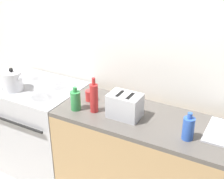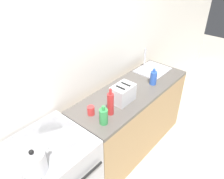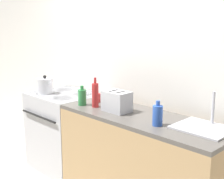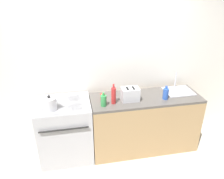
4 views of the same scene
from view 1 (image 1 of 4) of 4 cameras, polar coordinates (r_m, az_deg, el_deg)
name	(u,v)px [view 1 (image 1 of 4)]	position (r m, az deg, el deg)	size (l,w,h in m)	color
wall_back	(116,48)	(2.84, 0.76, 7.58)	(8.00, 0.05, 2.60)	silver
stove	(42,127)	(3.25, -12.62, -6.75)	(0.77, 0.70, 0.92)	#B7B7BC
counter_block	(155,169)	(2.71, 7.84, -14.20)	(1.67, 0.59, 0.92)	tan
kettle	(13,81)	(3.01, -17.70, 1.55)	(0.23, 0.18, 0.22)	silver
toaster	(125,106)	(2.43, 2.36, -2.98)	(0.25, 0.18, 0.19)	#BCBCC1
bottle_green	(76,100)	(2.55, -6.68, -1.95)	(0.08, 0.08, 0.20)	#338C47
bottle_red	(94,98)	(2.49, -3.31, -1.50)	(0.07, 0.07, 0.30)	#B72828
bottle_blue	(188,128)	(2.24, 13.79, -6.88)	(0.08, 0.08, 0.21)	#2D56B7
cup_red	(90,96)	(2.70, -4.11, -1.11)	(0.07, 0.07, 0.09)	red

